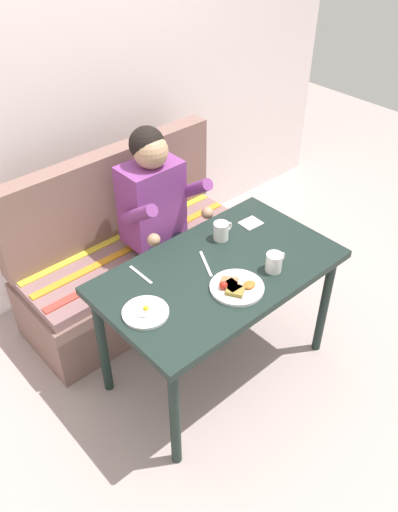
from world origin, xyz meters
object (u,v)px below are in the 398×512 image
at_px(plate_eggs, 146,312).
at_px(coffee_mug, 221,230).
at_px(napkin, 251,223).
at_px(table, 219,281).
at_px(person, 160,210).
at_px(fork, 141,275).
at_px(couch, 133,260).
at_px(plate_breakfast, 236,287).
at_px(knife, 206,264).
at_px(coffee_mug_second, 274,262).

bearing_deg(plate_eggs, coffee_mug, 15.99).
bearing_deg(napkin, table, -157.26).
bearing_deg(person, fork, -137.94).
distance_m(table, plate_eggs, 0.47).
height_order(person, coffee_mug, person).
bearing_deg(person, plate_eggs, -132.89).
relative_size(couch, person, 1.19).
xyz_separation_m(person, coffee_mug, (0.08, -0.41, 0.04)).
height_order(couch, plate_breakfast, couch).
bearing_deg(napkin, plate_breakfast, -143.65).
distance_m(person, fork, 0.56).
xyz_separation_m(table, person, (0.10, 0.59, 0.09)).
bearing_deg(coffee_mug, knife, -152.84).
xyz_separation_m(coffee_mug, knife, (-0.21, -0.11, -0.05)).
height_order(person, plate_breakfast, person).
xyz_separation_m(coffee_mug_second, fork, (-0.50, 0.40, -0.05)).
height_order(plate_eggs, knife, plate_eggs).
bearing_deg(coffee_mug, table, -135.61).
xyz_separation_m(table, fork, (-0.32, 0.22, 0.08)).
height_order(plate_eggs, coffee_mug_second, coffee_mug_second).
bearing_deg(coffee_mug, couch, 106.86).
distance_m(plate_breakfast, fork, 0.46).
relative_size(couch, plate_eggs, 6.89).
bearing_deg(couch, knife, -92.22).
height_order(plate_eggs, coffee_mug, coffee_mug).
bearing_deg(coffee_mug, coffee_mug_second, -88.47).
distance_m(plate_breakfast, coffee_mug, 0.41).
xyz_separation_m(napkin, knife, (-0.42, -0.10, -0.00)).
height_order(plate_breakfast, napkin, plate_breakfast).
relative_size(plate_eggs, fork, 1.23).
xyz_separation_m(plate_eggs, napkin, (0.85, 0.17, -0.01)).
relative_size(person, coffee_mug, 10.27).
relative_size(table, couch, 0.83).
distance_m(table, couch, 0.83).
bearing_deg(plate_eggs, person, 47.11).
relative_size(couch, knife, 7.20).
bearing_deg(coffee_mug_second, plate_eggs, 164.82).
height_order(person, fork, person).
height_order(coffee_mug, fork, coffee_mug).
distance_m(plate_breakfast, knife, 0.23).
bearing_deg(plate_breakfast, person, 79.08).
xyz_separation_m(couch, plate_breakfast, (-0.05, -0.92, 0.41)).
relative_size(plate_eggs, knife, 1.05).
bearing_deg(couch, coffee_mug, -73.14).
xyz_separation_m(plate_breakfast, fork, (-0.27, 0.38, -0.01)).
height_order(table, fork, fork).
xyz_separation_m(couch, fork, (-0.32, -0.55, 0.40)).
relative_size(plate_breakfast, plate_eggs, 1.22).
relative_size(coffee_mug_second, fork, 0.69).
bearing_deg(plate_breakfast, knife, 84.73).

